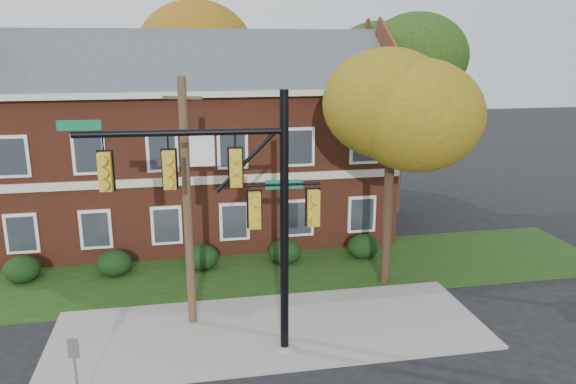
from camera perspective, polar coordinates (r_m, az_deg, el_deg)
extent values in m
plane|color=black|center=(18.06, -1.22, -15.41)|extent=(120.00, 120.00, 0.00)
cube|color=gray|center=(18.90, -1.74, -13.80)|extent=(14.00, 5.00, 0.08)
cube|color=#193811|center=(23.38, -3.69, -8.06)|extent=(30.00, 6.00, 0.04)
cube|color=maroon|center=(27.97, -9.41, 3.06)|extent=(18.00, 8.00, 7.00)
cube|color=beige|center=(27.48, -9.73, 10.47)|extent=(18.80, 8.80, 0.24)
cube|color=beige|center=(24.04, -9.14, 1.16)|extent=(18.00, 0.12, 0.35)
ellipsoid|color=black|center=(24.57, -25.41, -7.11)|extent=(1.40, 1.26, 1.05)
ellipsoid|color=black|center=(23.89, -17.23, -6.91)|extent=(1.40, 1.26, 1.05)
ellipsoid|color=black|center=(23.71, -8.75, -6.56)|extent=(1.40, 1.26, 1.05)
ellipsoid|color=black|center=(24.04, -0.35, -6.07)|extent=(1.40, 1.26, 1.05)
ellipsoid|color=black|center=(24.87, 7.65, -5.49)|extent=(1.40, 1.26, 1.05)
cylinder|color=black|center=(21.72, 10.07, -2.05)|extent=(0.36, 0.36, 5.76)
ellipsoid|color=#C06710|center=(20.98, 10.51, 7.41)|extent=(4.25, 4.25, 3.60)
ellipsoid|color=#C06710|center=(20.81, 12.59, 8.91)|extent=(3.50, 3.50, 3.00)
cylinder|color=black|center=(31.16, 11.23, 4.20)|extent=(0.36, 0.36, 7.04)
ellipsoid|color=#16380F|center=(30.69, 11.65, 12.30)|extent=(5.95, 5.95, 5.04)
ellipsoid|color=#16380F|center=(30.53, 13.65, 13.31)|extent=(4.90, 4.90, 4.20)
cylinder|color=black|center=(35.83, -8.19, 6.20)|extent=(0.36, 0.36, 7.68)
ellipsoid|color=#A93C0E|center=(35.45, -8.48, 13.89)|extent=(6.46, 6.46, 5.47)
ellipsoid|color=#A93C0E|center=(34.93, -6.87, 14.92)|extent=(5.32, 5.32, 4.56)
cylinder|color=gray|center=(17.78, -0.35, -15.58)|extent=(0.63, 0.63, 0.18)
cylinder|color=black|center=(16.18, -0.37, -3.70)|extent=(0.26, 0.26, 7.90)
cylinder|color=black|center=(15.42, -10.90, 5.92)|extent=(5.65, 0.48, 0.18)
cylinder|color=black|center=(15.82, -0.38, 0.77)|extent=(2.03, 0.20, 0.09)
cube|color=gold|center=(15.85, -18.08, 1.95)|extent=(0.51, 0.36, 1.31)
cube|color=gold|center=(15.63, -11.96, 2.19)|extent=(0.51, 0.36, 1.31)
cube|color=gold|center=(15.59, -5.33, 2.42)|extent=(0.51, 0.36, 1.31)
cube|color=silver|center=(15.48, -8.72, 4.14)|extent=(0.68, 0.08, 0.85)
cube|color=#0D6940|center=(15.75, -20.47, 6.35)|extent=(1.13, 0.10, 0.27)
cube|color=gold|center=(15.93, -3.40, -1.89)|extent=(0.51, 0.36, 1.31)
cube|color=gold|center=(16.14, 2.61, -1.66)|extent=(0.51, 0.36, 1.31)
cube|color=#0D6940|center=(15.82, -0.38, 0.77)|extent=(1.07, 0.10, 0.26)
cylinder|color=#4C3723|center=(18.11, -10.18, -1.50)|extent=(0.36, 0.36, 8.15)
cube|color=#4C3723|center=(17.48, -10.70, 9.40)|extent=(1.19, 0.60, 0.09)
cylinder|color=slate|center=(15.94, -20.74, -16.82)|extent=(0.06, 0.06, 1.95)
cube|color=slate|center=(15.59, -20.99, -14.59)|extent=(0.29, 0.09, 0.55)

